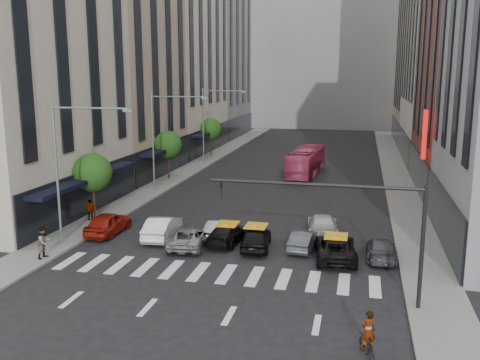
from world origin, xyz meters
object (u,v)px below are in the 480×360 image
Objects in this scene: car_red at (108,223)px; taxi_center at (256,237)px; pedestrian_far at (90,210)px; streetlamp_mid at (162,129)px; car_white_front at (162,227)px; motorcycle at (367,346)px; bus at (306,162)px; streetlamp_near at (70,155)px; streetlamp_far at (211,116)px; pedestrian_near at (44,242)px; taxi_left at (228,234)px.

car_red is 10.59m from taxi_center.
streetlamp_mid is at bearing -139.76° from pedestrian_far.
car_red reaches higher than car_white_front.
motorcycle is (18.19, -25.80, -5.46)m from streetlamp_mid.
taxi_center is at bearing 93.47° from bus.
car_white_front is 7.15m from pedestrian_far.
streetlamp_near is 32.00m from streetlamp_far.
streetlamp_mid is 1.96× the size of car_white_front.
taxi_center is at bearing 10.64° from streetlamp_near.
streetlamp_far is at bearing -16.09° from bus.
pedestrian_far is at bearing 108.47° from streetlamp_near.
motorcycle is at bearing 104.15° from bus.
car_red is 1.05× the size of taxi_center.
pedestrian_far is (-1.41, 8.17, -0.17)m from pedestrian_near.
streetlamp_mid reaches higher than pedestrian_far.
car_white_front is at bearing 6.27° from taxi_left.
streetlamp_far is 5.70× the size of pedestrian_far.
taxi_center is at bearing 168.07° from taxi_left.
streetlamp_near is 1.96× the size of car_white_front.
streetlamp_near is 0.83× the size of bus.
car_red is at bearing -88.33° from streetlamp_far.
motorcycle is at bearing -102.46° from pedestrian_near.
pedestrian_near is at bearing 16.79° from taxi_center.
motorcycle is (6.30, -37.32, -1.06)m from bus.
bus is at bearing -20.65° from streetlamp_far.
taxi_center is 2.59× the size of motorcycle.
bus reaches higher than motorcycle.
car_white_front is (4.84, -29.11, -5.15)m from streetlamp_far.
streetlamp_far reaches higher than pedestrian_near.
bus is 32.64m from pedestrian_near.
motorcycle is 0.87× the size of pedestrian_near.
streetlamp_mid is 4.71× the size of pedestrian_near.
streetlamp_far is 1.99× the size of car_red.
taxi_center reaches higher than taxi_left.
motorcycle is 1.06× the size of pedestrian_far.
streetlamp_near is at bearing -49.67° from motorcycle.
taxi_left is (8.54, -0.16, -0.13)m from car_red.
taxi_left reaches higher than motorcycle.
pedestrian_near is at bearing 77.57° from car_red.
streetlamp_mid reaches higher than car_white_front.
bus is at bearing -101.77° from motorcycle.
streetlamp_near is 11.13m from taxi_left.
taxi_left is (9.39, -29.17, -5.26)m from streetlamp_far.
streetlamp_mid is 32.04m from motorcycle.
streetlamp_mid reaches higher than bus.
car_white_front is at bearing -34.81° from pedestrian_near.
streetlamp_near is 7.61m from pedestrian_far.
streetlamp_far is 1.96× the size of car_white_front.
car_red is at bearing -5.54° from car_white_front.
streetlamp_near is at bearing 5.11° from taxi_center.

